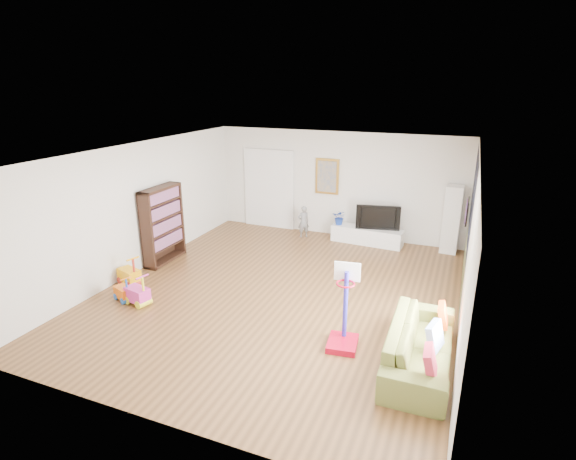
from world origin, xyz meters
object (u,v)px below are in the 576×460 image
at_px(sofa, 420,345).
at_px(basketball_hoop, 344,308).
at_px(bookshelf, 163,225).
at_px(media_console, 367,236).

relative_size(sofa, basketball_hoop, 1.65).
xyz_separation_m(sofa, basketball_hoop, (-1.14, 0.04, 0.34)).
height_order(sofa, basketball_hoop, basketball_hoop).
distance_m(bookshelf, basketball_hoop, 5.02).
bearing_deg(media_console, basketball_hoop, -77.87).
height_order(media_console, sofa, sofa).
height_order(bookshelf, basketball_hoop, bookshelf).
bearing_deg(sofa, basketball_hoop, 87.32).
xyz_separation_m(bookshelf, sofa, (5.80, -1.90, -0.54)).
height_order(media_console, basketball_hoop, basketball_hoop).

